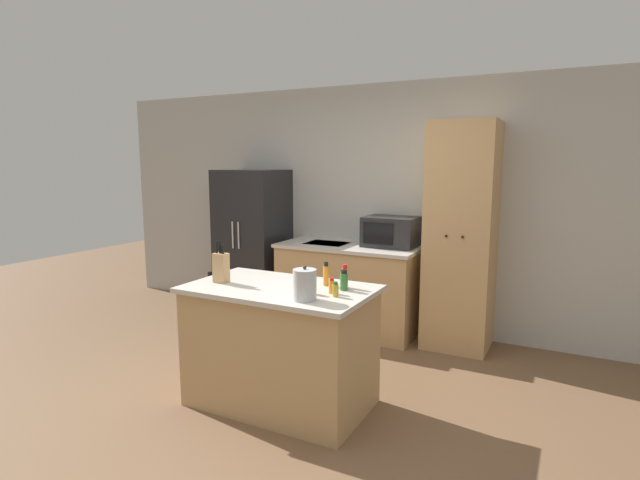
# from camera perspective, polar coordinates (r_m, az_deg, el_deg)

# --- Properties ---
(ground_plane) EXTENTS (14.00, 14.00, 0.00)m
(ground_plane) POSITION_cam_1_polar(r_m,az_deg,el_deg) (3.75, -5.79, -19.49)
(ground_plane) COLOR brown
(wall_back) EXTENTS (7.20, 0.06, 2.60)m
(wall_back) POSITION_cam_1_polar(r_m,az_deg,el_deg) (5.42, 7.60, 3.72)
(wall_back) COLOR #B2B2AD
(wall_back) RESTS_ON ground_plane
(refrigerator) EXTENTS (0.73, 0.65, 1.70)m
(refrigerator) POSITION_cam_1_polar(r_m,az_deg,el_deg) (5.87, -7.67, -0.34)
(refrigerator) COLOR black
(refrigerator) RESTS_ON ground_plane
(back_counter) EXTENTS (1.49, 0.70, 0.92)m
(back_counter) POSITION_cam_1_polar(r_m,az_deg,el_deg) (5.34, 3.31, -5.42)
(back_counter) COLOR tan
(back_counter) RESTS_ON ground_plane
(pantry_cabinet) EXTENTS (0.61, 0.58, 2.16)m
(pantry_cabinet) POSITION_cam_1_polar(r_m,az_deg,el_deg) (4.92, 15.80, 0.34)
(pantry_cabinet) COLOR tan
(pantry_cabinet) RESTS_ON ground_plane
(kitchen_island) EXTENTS (1.34, 0.80, 0.89)m
(kitchen_island) POSITION_cam_1_polar(r_m,az_deg,el_deg) (3.75, -4.54, -11.92)
(kitchen_island) COLOR tan
(kitchen_island) RESTS_ON ground_plane
(microwave) EXTENTS (0.53, 0.41, 0.31)m
(microwave) POSITION_cam_1_polar(r_m,az_deg,el_deg) (5.17, 8.08, 0.95)
(microwave) COLOR #232326
(microwave) RESTS_ON back_counter
(knife_block) EXTENTS (0.11, 0.08, 0.32)m
(knife_block) POSITION_cam_1_polar(r_m,az_deg,el_deg) (3.78, -11.25, -3.04)
(knife_block) COLOR tan
(knife_block) RESTS_ON kitchen_island
(spice_bottle_tall_dark) EXTENTS (0.04, 0.04, 0.17)m
(spice_bottle_tall_dark) POSITION_cam_1_polar(r_m,az_deg,el_deg) (3.57, 2.84, -4.23)
(spice_bottle_tall_dark) COLOR orange
(spice_bottle_tall_dark) RESTS_ON kitchen_island
(spice_bottle_short_red) EXTENTS (0.04, 0.04, 0.18)m
(spice_bottle_short_red) POSITION_cam_1_polar(r_m,az_deg,el_deg) (3.62, 0.69, -3.98)
(spice_bottle_short_red) COLOR orange
(spice_bottle_short_red) RESTS_ON kitchen_island
(spice_bottle_amber_oil) EXTENTS (0.04, 0.04, 0.10)m
(spice_bottle_amber_oil) POSITION_cam_1_polar(r_m,az_deg,el_deg) (3.33, 1.79, -5.71)
(spice_bottle_amber_oil) COLOR gold
(spice_bottle_amber_oil) RESTS_ON kitchen_island
(spice_bottle_green_herb) EXTENTS (0.05, 0.05, 0.12)m
(spice_bottle_green_herb) POSITION_cam_1_polar(r_m,az_deg,el_deg) (3.41, -1.14, -5.26)
(spice_bottle_green_herb) COLOR #B2281E
(spice_bottle_green_herb) RESTS_ON kitchen_island
(spice_bottle_pale_salt) EXTENTS (0.06, 0.06, 0.15)m
(spice_bottle_pale_salt) POSITION_cam_1_polar(r_m,az_deg,el_deg) (3.50, 2.75, -4.66)
(spice_bottle_pale_salt) COLOR #337033
(spice_bottle_pale_salt) RESTS_ON kitchen_island
(spice_bottle_orange_cap) EXTENTS (0.04, 0.04, 0.11)m
(spice_bottle_orange_cap) POSITION_cam_1_polar(r_m,az_deg,el_deg) (3.42, 1.34, -5.29)
(spice_bottle_orange_cap) COLOR orange
(spice_bottle_orange_cap) RESTS_ON kitchen_island
(kettle) EXTENTS (0.15, 0.15, 0.23)m
(kettle) POSITION_cam_1_polar(r_m,az_deg,el_deg) (3.24, -1.76, -5.14)
(kettle) COLOR #B2B5B7
(kettle) RESTS_ON kitchen_island
(fire_extinguisher) EXTENTS (0.12, 0.12, 0.49)m
(fire_extinguisher) POSITION_cam_1_polar(r_m,az_deg,el_deg) (6.17, -12.41, -6.03)
(fire_extinguisher) COLOR red
(fire_extinguisher) RESTS_ON ground_plane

